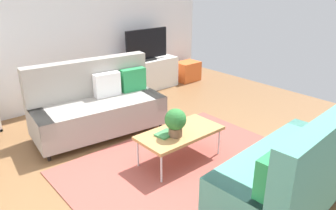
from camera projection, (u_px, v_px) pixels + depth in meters
ground_plane at (163, 161)px, 4.22m from camera, size 7.68×7.68×0.00m
wall_far at (60, 26)px, 5.65m from camera, size 6.40×0.12×2.90m
area_rug at (187, 167)px, 4.06m from camera, size 2.90×2.20×0.01m
couch_beige at (98, 105)px, 4.84m from camera, size 1.98×1.05×1.10m
couch_green at (297, 169)px, 3.25m from camera, size 1.95×0.96×1.10m
coffee_table at (180, 133)px, 4.09m from camera, size 1.10×0.56×0.42m
tv_console at (147, 75)px, 6.81m from camera, size 1.40×0.44×0.64m
tv at (147, 45)px, 6.56m from camera, size 1.00×0.20×0.64m
storage_trunk at (188, 71)px, 7.44m from camera, size 0.52×0.40×0.44m
potted_plant at (175, 121)px, 3.90m from camera, size 0.27×0.27×0.35m
table_book_0 at (165, 134)px, 3.99m from camera, size 0.26×0.21×0.02m
vase_0 at (121, 60)px, 6.34m from camera, size 0.09×0.09×0.18m
vase_1 at (128, 59)px, 6.44m from camera, size 0.12×0.12×0.18m
bottle_0 at (138, 59)px, 6.49m from camera, size 0.06×0.06×0.15m
bottle_1 at (142, 57)px, 6.55m from camera, size 0.05×0.05×0.19m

